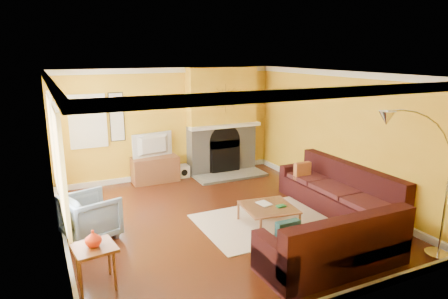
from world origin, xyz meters
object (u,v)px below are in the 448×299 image
armchair (91,216)px  media_console (155,169)px  sectional_sofa (303,203)px  coffee_table (268,215)px  side_table (96,266)px  arc_lamp (418,191)px

armchair → media_console: bearing=-52.5°
sectional_sofa → coffee_table: 0.67m
coffee_table → armchair: bearing=164.2°
sectional_sofa → side_table: sectional_sofa is taller
media_console → side_table: size_ratio=1.91×
coffee_table → armchair: armchair is taller
coffee_table → arc_lamp: arc_lamp is taller
sectional_sofa → armchair: (-3.48, 1.20, -0.07)m
coffee_table → arc_lamp: 2.61m
media_console → arc_lamp: size_ratio=0.47×
coffee_table → arc_lamp: (1.11, -2.14, 0.99)m
coffee_table → armchair: (-2.98, 0.84, 0.20)m
armchair → arc_lamp: bearing=-142.2°
armchair → side_table: bearing=158.6°
sectional_sofa → side_table: 3.65m
sectional_sofa → armchair: size_ratio=4.24×
media_console → arc_lamp: (2.27, -5.45, 0.86)m
media_console → side_table: (-1.96, -4.01, -0.01)m
side_table → armchair: bearing=84.6°
arc_lamp → coffee_table: bearing=117.3°
coffee_table → arc_lamp: bearing=-62.7°
coffee_table → side_table: side_table is taller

